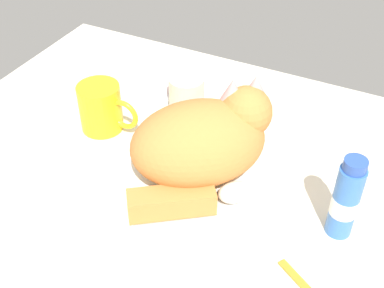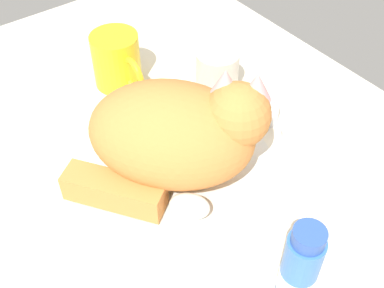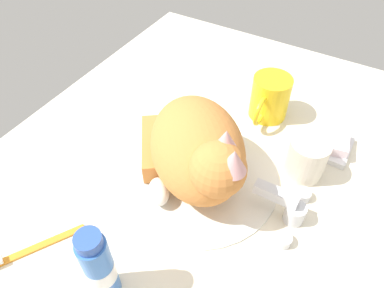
% 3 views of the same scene
% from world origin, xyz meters
% --- Properties ---
extents(ground_plane, '(1.10, 0.83, 0.03)m').
position_xyz_m(ground_plane, '(0.00, 0.00, -0.01)').
color(ground_plane, silver).
extents(sink_basin, '(0.31, 0.31, 0.01)m').
position_xyz_m(sink_basin, '(0.00, 0.00, 0.00)').
color(sink_basin, silver).
rests_on(sink_basin, ground_plane).
extents(faucet, '(0.13, 0.09, 0.06)m').
position_xyz_m(faucet, '(0.00, 0.18, 0.02)').
color(faucet, silver).
rests_on(faucet, ground_plane).
extents(cat, '(0.28, 0.30, 0.17)m').
position_xyz_m(cat, '(0.01, 0.01, 0.08)').
color(cat, '#D17F3D').
rests_on(cat, sink_basin).
extents(coffee_mug, '(0.13, 0.08, 0.10)m').
position_xyz_m(coffee_mug, '(-0.23, 0.05, 0.05)').
color(coffee_mug, yellow).
rests_on(coffee_mug, ground_plane).
extents(rinse_cup, '(0.07, 0.07, 0.08)m').
position_xyz_m(rinse_cup, '(-0.11, 0.17, 0.04)').
color(rinse_cup, silver).
rests_on(rinse_cup, ground_plane).
extents(soap_dish, '(0.09, 0.06, 0.01)m').
position_xyz_m(soap_dish, '(-0.20, 0.21, 0.01)').
color(soap_dish, white).
rests_on(soap_dish, ground_plane).
extents(soap_bar, '(0.07, 0.06, 0.02)m').
position_xyz_m(soap_bar, '(-0.20, 0.21, 0.02)').
color(soap_bar, silver).
rests_on(soap_bar, soap_dish).
extents(toothpaste_bottle, '(0.04, 0.04, 0.15)m').
position_xyz_m(toothpaste_bottle, '(0.26, -0.01, 0.07)').
color(toothpaste_bottle, '#3870C6').
rests_on(toothpaste_bottle, ground_plane).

